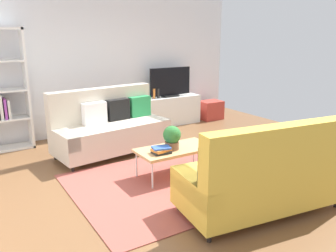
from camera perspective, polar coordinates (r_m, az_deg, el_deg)
name	(u,v)px	position (r m, az deg, el deg)	size (l,w,h in m)	color
ground_plane	(168,175)	(5.10, 0.06, -8.02)	(7.68, 7.68, 0.00)	brown
wall_far	(96,61)	(7.25, -11.87, 10.38)	(6.40, 0.12, 2.90)	silver
area_rug	(180,180)	(4.90, 1.91, -8.97)	(2.90, 2.20, 0.01)	#9E4C42
couch_beige	(110,127)	(5.96, -9.53, -0.21)	(1.99, 1.06, 1.10)	beige
couch_green	(264,176)	(4.08, 15.52, -8.00)	(2.00, 1.09, 1.10)	gold
coffee_table	(175,150)	(4.94, 1.15, -3.94)	(1.10, 0.56, 0.42)	tan
tv_console	(170,110)	(7.79, 0.28, 2.59)	(1.40, 0.44, 0.64)	silver
tv	(170,83)	(7.66, 0.36, 7.18)	(1.00, 0.20, 0.64)	black
storage_trunk	(211,110)	(8.36, 7.06, 2.63)	(0.52, 0.40, 0.44)	#B2382D
potted_plant	(172,137)	(4.82, 0.63, -1.84)	(0.25, 0.25, 0.34)	brown
table_book_0	(161,152)	(4.72, -1.12, -4.32)	(0.24, 0.18, 0.03)	#262626
table_book_1	(161,150)	(4.71, -1.12, -3.94)	(0.24, 0.18, 0.04)	orange
table_book_2	(161,148)	(4.70, -1.12, -3.59)	(0.24, 0.18, 0.02)	#3359B2
vase_0	(146,95)	(7.47, -3.72, 5.19)	(0.10, 0.10, 0.17)	#33B29E
bottle_0	(154,94)	(7.46, -2.32, 5.37)	(0.06, 0.06, 0.21)	orange
bottle_1	(158,93)	(7.52, -1.61, 5.43)	(0.05, 0.05, 0.21)	#262626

